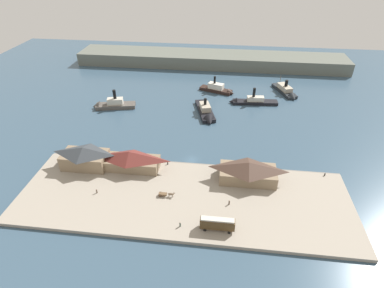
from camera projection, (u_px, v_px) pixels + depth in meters
name	position (u px, v px, depth m)	size (l,w,h in m)	color
ground_plane	(191.00, 160.00, 119.96)	(320.00, 320.00, 0.00)	#385166
quay_promenade	(184.00, 198.00, 101.49)	(110.00, 36.00, 1.20)	#9E9384
seawall_edge	(190.00, 164.00, 116.71)	(110.00, 0.80, 1.00)	gray
ferry_shed_east_terminal	(85.00, 157.00, 112.64)	(16.80, 9.51, 8.27)	#847056
ferry_shed_central_terminal	(130.00, 160.00, 111.96)	(21.74, 8.35, 7.20)	#847056
ferry_shed_customs_shed	(248.00, 171.00, 106.32)	(20.00, 9.96, 7.44)	#847056
street_tram	(217.00, 223.00, 88.39)	(10.11, 2.70, 4.28)	#4C381E
horse_cart	(166.00, 194.00, 100.78)	(5.61, 1.34, 1.87)	brown
pedestrian_standing_center	(229.00, 203.00, 97.71)	(0.44, 0.44, 1.76)	#4C3D33
pedestrian_walking_west	(180.00, 224.00, 90.19)	(0.43, 0.43, 1.73)	#3D4C42
pedestrian_near_east_shed	(97.00, 191.00, 102.20)	(0.40, 0.40, 1.60)	#4C3D33
mooring_post_center_east	(168.00, 163.00, 115.41)	(0.44, 0.44, 0.90)	black
mooring_post_east	(325.00, 174.00, 109.94)	(0.44, 0.44, 0.90)	black
ferry_moored_west	(250.00, 101.00, 160.59)	(25.78, 6.53, 10.14)	black
ferry_approaching_east	(111.00, 105.00, 156.40)	(22.30, 10.12, 11.38)	#514C47
ferry_moored_east	(286.00, 91.00, 170.46)	(12.81, 22.26, 9.84)	#23282D
ferry_outer_harbor	(219.00, 89.00, 172.35)	(20.50, 11.35, 10.24)	black
ferry_departing_north	(206.00, 113.00, 149.74)	(12.46, 25.36, 9.54)	black
far_headland	(211.00, 59.00, 208.41)	(180.00, 24.00, 8.00)	#60665B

